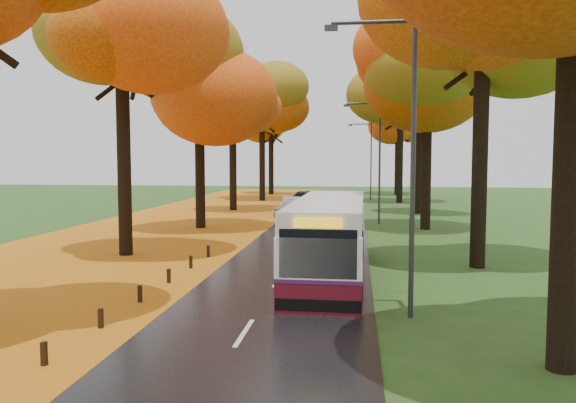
% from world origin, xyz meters
% --- Properties ---
extents(road, '(6.50, 90.00, 0.04)m').
position_xyz_m(road, '(0.00, 25.00, 0.02)').
color(road, black).
rests_on(road, ground).
extents(centre_line, '(0.12, 90.00, 0.01)m').
position_xyz_m(centre_line, '(0.00, 25.00, 0.04)').
color(centre_line, silver).
rests_on(centre_line, road).
extents(leaf_verge, '(12.00, 90.00, 0.02)m').
position_xyz_m(leaf_verge, '(-9.00, 25.00, 0.01)').
color(leaf_verge, '#9C4C0E').
rests_on(leaf_verge, ground).
extents(leaf_drift, '(0.90, 90.00, 0.01)m').
position_xyz_m(leaf_drift, '(-3.05, 25.00, 0.04)').
color(leaf_drift, orange).
rests_on(leaf_drift, road).
extents(trees_left, '(9.20, 74.00, 13.88)m').
position_xyz_m(trees_left, '(-7.18, 27.06, 9.53)').
color(trees_left, black).
rests_on(trees_left, ground).
extents(trees_right, '(9.30, 74.20, 13.96)m').
position_xyz_m(trees_right, '(7.19, 26.91, 9.69)').
color(trees_right, black).
rests_on(trees_right, ground).
extents(bollard_row, '(0.11, 23.51, 0.52)m').
position_xyz_m(bollard_row, '(-3.70, 4.70, 0.26)').
color(bollard_row, black).
rests_on(bollard_row, ground).
extents(streetlamp_near, '(2.45, 0.18, 8.00)m').
position_xyz_m(streetlamp_near, '(3.95, 8.00, 4.71)').
color(streetlamp_near, '#333538').
rests_on(streetlamp_near, ground).
extents(streetlamp_mid, '(2.45, 0.18, 8.00)m').
position_xyz_m(streetlamp_mid, '(3.95, 30.00, 4.71)').
color(streetlamp_mid, '#333538').
rests_on(streetlamp_mid, ground).
extents(streetlamp_far, '(2.45, 0.18, 8.00)m').
position_xyz_m(streetlamp_far, '(3.95, 52.00, 4.71)').
color(streetlamp_far, '#333538').
rests_on(streetlamp_far, ground).
extents(bus, '(2.58, 10.66, 2.80)m').
position_xyz_m(bus, '(1.76, 13.02, 1.51)').
color(bus, '#500C18').
rests_on(bus, road).
extents(car_white, '(2.49, 4.24, 1.35)m').
position_xyz_m(car_white, '(-2.18, 34.33, 0.72)').
color(car_white, silver).
rests_on(car_white, road).
extents(car_silver, '(1.99, 3.97, 1.25)m').
position_xyz_m(car_silver, '(-2.35, 36.44, 0.66)').
color(car_silver, '#A3A6AB').
rests_on(car_silver, road).
extents(car_dark, '(2.10, 4.25, 1.19)m').
position_xyz_m(car_dark, '(-2.35, 44.73, 0.63)').
color(car_dark, black).
rests_on(car_dark, road).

